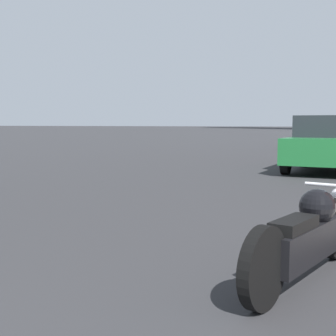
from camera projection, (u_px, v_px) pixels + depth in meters
name	position (u px, v px, depth m)	size (l,w,h in m)	color
motorcycle	(308.00, 235.00, 4.17)	(0.85, 2.29, 0.79)	black
parked_car_green	(327.00, 144.00, 13.37)	(2.20, 4.09, 1.61)	#1E6B33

